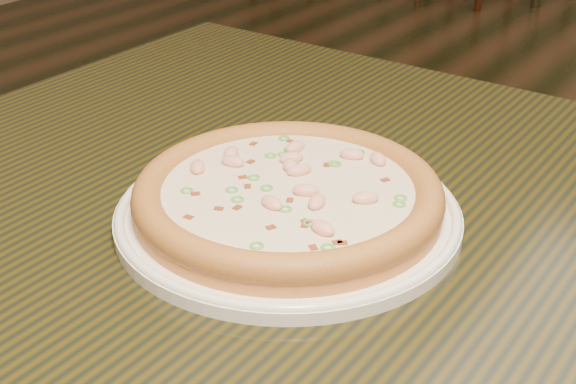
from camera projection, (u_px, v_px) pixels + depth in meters
The scene contains 3 objects.
hero_table at pixel (422, 325), 0.76m from camera, with size 1.20×0.80×0.75m.
plate at pixel (288, 212), 0.73m from camera, with size 0.32×0.32×0.02m.
pizza at pixel (288, 195), 0.73m from camera, with size 0.28×0.28×0.03m.
Camera 1 is at (0.14, -0.88, 1.12)m, focal length 50.00 mm.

